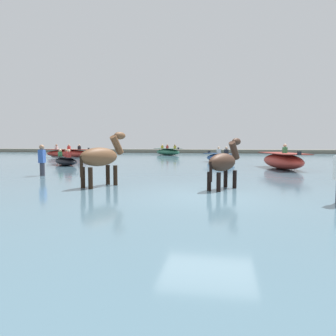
{
  "coord_description": "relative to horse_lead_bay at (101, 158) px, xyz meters",
  "views": [
    {
      "loc": [
        0.33,
        -8.13,
        1.69
      ],
      "look_at": [
        -1.48,
        2.24,
        0.84
      ],
      "focal_mm": 32.99,
      "sensor_mm": 36.0,
      "label": 1
    }
  ],
  "objects": [
    {
      "name": "horse_lead_bay",
      "position": [
        0.0,
        0.0,
        0.0
      ],
      "size": [
        1.14,
        1.84,
        2.06
      ],
      "color": "brown",
      "rests_on": "ground"
    },
    {
      "name": "boat_far_offshore",
      "position": [
        -10.42,
        17.61,
        -0.49
      ],
      "size": [
        4.23,
        1.49,
        1.25
      ],
      "color": "#BC382D",
      "rests_on": "water_surface"
    },
    {
      "name": "person_wading_mid",
      "position": [
        -3.64,
        2.57,
        -0.35
      ],
      "size": [
        0.25,
        0.35,
        1.63
      ],
      "color": "#383842",
      "rests_on": "ground"
    },
    {
      "name": "ground_plane",
      "position": [
        3.37,
        -0.96,
        -1.22
      ],
      "size": [
        120.0,
        120.0,
        0.0
      ],
      "primitive_type": "plane",
      "color": "#666051"
    },
    {
      "name": "far_shoreline",
      "position": [
        3.37,
        33.83,
        -0.81
      ],
      "size": [
        80.0,
        2.4,
        0.82
      ],
      "primitive_type": "cube",
      "color": "#706B5B",
      "rests_on": "ground"
    },
    {
      "name": "boat_distant_east",
      "position": [
        -5.68,
        8.31,
        -0.6
      ],
      "size": [
        2.53,
        2.3,
        0.99
      ],
      "color": "black",
      "rests_on": "water_surface"
    },
    {
      "name": "boat_near_starboard",
      "position": [
        3.59,
        12.75,
        -0.56
      ],
      "size": [
        2.61,
        3.11,
        1.11
      ],
      "color": "#28518E",
      "rests_on": "water_surface"
    },
    {
      "name": "boat_mid_channel",
      "position": [
        -2.29,
        25.0,
        -0.5
      ],
      "size": [
        3.73,
        3.58,
        1.22
      ],
      "color": "#337556",
      "rests_on": "water_surface"
    },
    {
      "name": "horse_trailing_dark_bay",
      "position": [
        3.76,
        0.05,
        -0.12
      ],
      "size": [
        1.14,
        1.61,
        1.85
      ],
      "color": "#382319",
      "rests_on": "ground"
    },
    {
      "name": "water_surface",
      "position": [
        3.37,
        9.04,
        -1.05
      ],
      "size": [
        90.0,
        90.0,
        0.34
      ],
      "primitive_type": "cube",
      "color": "#476675",
      "rests_on": "ground"
    },
    {
      "name": "boat_near_port",
      "position": [
        6.87,
        7.96,
        -0.46
      ],
      "size": [
        2.19,
        4.33,
        1.31
      ],
      "color": "#BC382D",
      "rests_on": "water_surface"
    }
  ]
}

